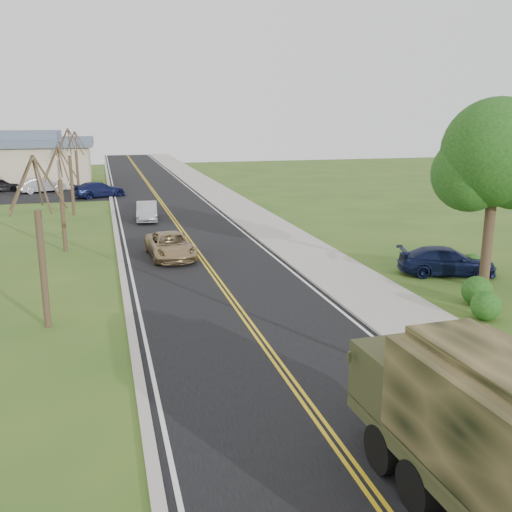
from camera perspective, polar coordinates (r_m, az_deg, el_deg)
name	(u,v)px	position (r m, az deg, el deg)	size (l,w,h in m)	color
ground	(342,452)	(13.65, 8.57, -18.85)	(160.00, 160.00, 0.00)	#2F511B
road	(160,200)	(51.20, -9.60, 5.51)	(8.00, 120.00, 0.01)	black
curb_right	(206,198)	(51.75, -5.00, 5.80)	(0.30, 120.00, 0.12)	#9E998E
sidewalk_right	(225,197)	(52.08, -3.10, 5.88)	(3.20, 120.00, 0.10)	#9E998E
curb_left	(111,202)	(50.97, -14.26, 5.29)	(0.30, 120.00, 0.10)	#9E998E
leafy_tree	(496,161)	(25.92, 22.84, 8.76)	(4.83, 4.50, 8.10)	#38281C
bare_tree_a	(42,255)	(21.10, -20.65, 0.08)	(1.93, 2.26, 6.08)	#38281C
bare_tree_b	(62,207)	(32.88, -18.81, 4.67)	(1.83, 2.14, 5.73)	#38281C
bare_tree_c	(71,178)	(44.73, -17.98, 7.41)	(2.04, 2.39, 6.42)	#38281C
bare_tree_d	(77,167)	(56.69, -17.46, 8.47)	(1.88, 2.20, 5.91)	#38281C
military_truck	(496,434)	(11.32, 22.86, -16.08)	(2.54, 6.74, 3.32)	black
suv_champagne	(170,245)	(30.36, -8.57, 1.05)	(2.18, 4.72, 1.31)	#9D8358
sedan_silver	(147,211)	(41.36, -10.85, 4.40)	(1.41, 4.05, 1.33)	#A8A9AD
pickup_navy	(447,261)	(28.30, 18.54, -0.49)	(1.83, 4.49, 1.30)	#0E1433
lot_car_dark	(0,185)	(61.58, -24.22, 6.50)	(1.55, 3.85, 1.31)	black
lot_car_silver	(42,185)	(59.32, -20.64, 6.65)	(1.52, 4.36, 1.44)	silver
lot_car_navy	(99,190)	(54.29, -15.43, 6.43)	(1.98, 4.86, 1.41)	#11163E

